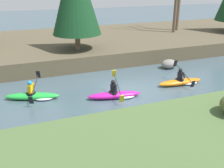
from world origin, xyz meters
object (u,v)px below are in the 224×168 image
object	(u,v)px
kayaker_middle	(116,94)
kayaker_lead	(182,81)
kayaker_trailing	(35,96)
boulder_midstream	(169,64)

from	to	relation	value
kayaker_middle	kayaker_lead	bearing A→B (deg)	14.92
kayaker_lead	kayaker_middle	bearing A→B (deg)	-172.46
kayaker_lead	kayaker_trailing	xyz separation A→B (m)	(-8.14, 0.98, 0.00)
kayaker_lead	boulder_midstream	size ratio (longest dim) A/B	2.55
kayaker_lead	kayaker_middle	xyz separation A→B (m)	(-4.22, -0.37, 0.00)
kayaker_trailing	kayaker_middle	bearing A→B (deg)	-0.71
kayaker_lead	kayaker_trailing	bearing A→B (deg)	175.70
kayaker_lead	boulder_midstream	xyz separation A→B (m)	(0.95, 2.87, 0.11)
boulder_midstream	kayaker_trailing	bearing A→B (deg)	-168.22
kayaker_trailing	kayaker_lead	bearing A→B (deg)	11.40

